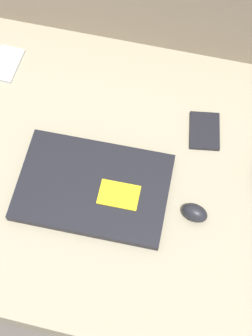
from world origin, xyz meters
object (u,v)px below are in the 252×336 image
(laptop, at_px, (94,187))
(phone_silver, at_px, (6,64))
(phone_black, at_px, (205,131))
(computer_mouse, at_px, (195,213))

(laptop, bearing_deg, phone_silver, 135.86)
(laptop, distance_m, phone_silver, 0.42)
(phone_silver, relative_size, phone_black, 0.98)
(laptop, bearing_deg, phone_black, 41.46)
(phone_silver, bearing_deg, laptop, -41.05)
(phone_black, bearing_deg, computer_mouse, -96.12)
(computer_mouse, bearing_deg, laptop, -168.96)
(computer_mouse, distance_m, phone_silver, 0.62)
(laptop, xyz_separation_m, phone_silver, (-0.31, 0.29, -0.01))
(computer_mouse, relative_size, phone_silver, 0.61)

